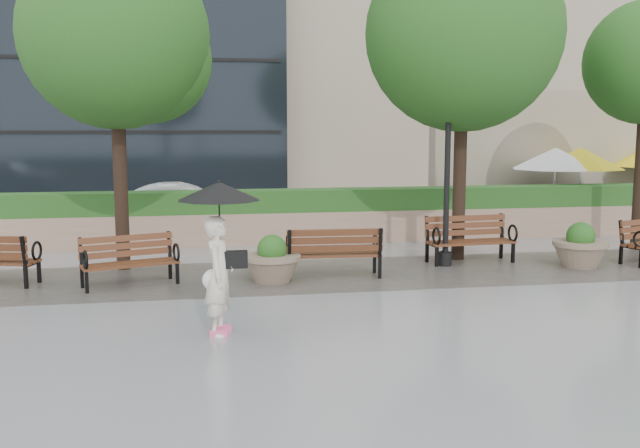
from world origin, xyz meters
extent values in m
plane|color=gray|center=(0.00, 0.00, 0.00)|extent=(100.00, 100.00, 0.00)
cube|color=#383330|center=(0.00, 3.00, 0.01)|extent=(28.00, 3.20, 0.01)
cube|color=tan|center=(0.00, 7.00, 0.40)|extent=(24.00, 0.80, 0.80)
cube|color=#184919|center=(0.00, 7.00, 1.08)|extent=(24.00, 0.75, 0.55)
cube|color=tan|center=(9.50, 10.00, 2.00)|extent=(10.00, 0.60, 4.00)
cube|color=#184919|center=(9.00, 7.80, 0.45)|extent=(8.00, 0.50, 0.90)
cube|color=black|center=(0.00, 11.00, 0.00)|extent=(40.00, 7.00, 0.00)
torus|color=black|center=(-5.53, 3.14, 0.63)|extent=(0.14, 0.37, 0.37)
cube|color=brown|center=(-3.79, 2.58, 0.42)|extent=(1.81, 1.03, 0.05)
cube|color=brown|center=(-3.87, 2.84, 0.72)|extent=(1.69, 0.64, 0.41)
cube|color=black|center=(-3.80, 2.61, 0.22)|extent=(1.84, 1.12, 0.44)
torus|color=black|center=(-4.52, 2.17, 0.60)|extent=(0.16, 0.35, 0.36)
torus|color=black|center=(-2.96, 2.67, 0.60)|extent=(0.16, 0.35, 0.36)
cube|color=brown|center=(0.05, 2.76, 0.45)|extent=(1.88, 0.65, 0.05)
cube|color=brown|center=(0.03, 2.47, 0.77)|extent=(1.86, 0.22, 0.43)
cube|color=black|center=(0.04, 2.73, 0.24)|extent=(1.88, 0.75, 0.47)
torus|color=black|center=(0.93, 2.90, 0.64)|extent=(0.07, 0.38, 0.38)
torus|color=black|center=(-0.82, 2.99, 0.64)|extent=(0.07, 0.38, 0.38)
cube|color=brown|center=(3.24, 3.64, 0.46)|extent=(1.92, 0.71, 0.05)
cube|color=brown|center=(3.22, 3.93, 0.78)|extent=(1.88, 0.27, 0.44)
cube|color=black|center=(3.24, 3.67, 0.24)|extent=(1.92, 0.81, 0.48)
torus|color=black|center=(2.37, 3.39, 0.65)|extent=(0.08, 0.39, 0.39)
torus|color=black|center=(4.14, 3.52, 0.65)|extent=(0.08, 0.39, 0.39)
torus|color=black|center=(6.49, 2.49, 0.61)|extent=(0.16, 0.36, 0.36)
cylinder|color=#7F6B56|center=(-1.18, 2.50, 0.48)|extent=(1.09, 1.09, 0.09)
sphere|color=#1C4413|center=(-1.18, 2.50, 0.63)|extent=(0.56, 0.56, 0.56)
cylinder|color=#7F6B56|center=(5.32, 2.81, 0.51)|extent=(1.14, 1.14, 0.09)
sphere|color=#1C4413|center=(5.32, 2.81, 0.66)|extent=(0.59, 0.59, 0.59)
cylinder|color=black|center=(2.60, 3.44, 2.11)|extent=(0.12, 0.12, 4.22)
cylinder|color=black|center=(2.60, 3.44, 0.15)|extent=(0.28, 0.28, 0.30)
sphere|color=black|center=(2.60, 3.44, 4.27)|extent=(0.24, 0.24, 0.24)
cylinder|color=black|center=(-4.07, 4.28, 2.21)|extent=(0.28, 0.28, 4.41)
sphere|color=#1C4413|center=(-4.07, 4.28, 4.73)|extent=(3.73, 3.73, 3.73)
sphere|color=#1C4413|center=(-3.47, 4.58, 4.29)|extent=(2.61, 2.61, 2.61)
cylinder|color=black|center=(3.12, 4.08, 2.28)|extent=(0.28, 0.28, 4.57)
sphere|color=#1C4413|center=(3.12, 4.08, 4.89)|extent=(4.18, 4.18, 4.18)
sphere|color=#1C4413|center=(3.72, 4.38, 4.44)|extent=(2.93, 2.93, 2.93)
cylinder|color=black|center=(7.65, 8.35, 0.05)|extent=(0.40, 0.40, 0.10)
cylinder|color=#99999E|center=(7.65, 8.35, 1.10)|extent=(0.06, 0.06, 2.20)
cone|color=white|center=(7.65, 8.35, 2.00)|extent=(2.50, 2.50, 0.60)
cylinder|color=black|center=(8.43, 8.34, 0.05)|extent=(0.40, 0.40, 0.10)
cylinder|color=#99999E|center=(8.43, 8.34, 1.10)|extent=(0.06, 0.06, 2.20)
cone|color=yellow|center=(8.43, 8.34, 2.00)|extent=(2.50, 2.50, 0.60)
imported|color=silver|center=(-2.96, 9.96, 0.65)|extent=(4.07, 1.72, 1.31)
imported|color=#EDE1C7|center=(-2.27, -0.74, 0.91)|extent=(0.61, 0.75, 1.81)
cube|color=#F2598C|center=(-2.23, -0.62, 0.05)|extent=(0.18, 0.27, 0.09)
cube|color=#F2598C|center=(-2.30, -0.87, 0.05)|extent=(0.18, 0.27, 0.09)
cube|color=black|center=(-2.04, -0.75, 1.08)|extent=(0.20, 0.36, 0.25)
sphere|color=white|center=(-2.35, -0.48, 0.74)|extent=(0.32, 0.32, 0.32)
cylinder|color=black|center=(-2.25, -0.69, 1.59)|extent=(0.02, 0.02, 0.96)
cone|color=black|center=(-2.25, -0.69, 2.04)|extent=(1.18, 1.18, 0.25)
camera|label=1|loc=(-2.58, -10.69, 2.96)|focal=40.00mm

